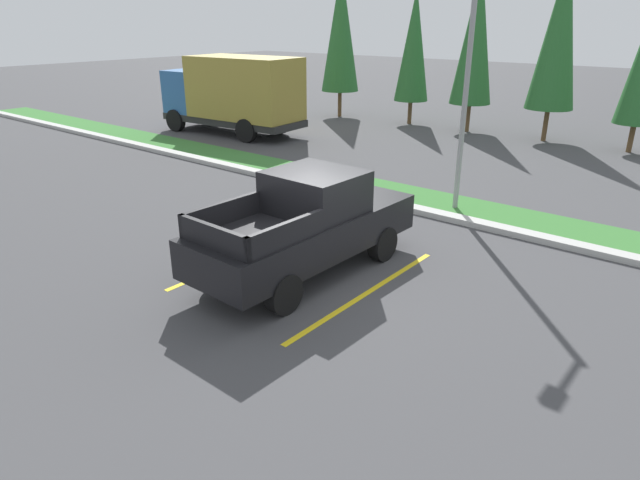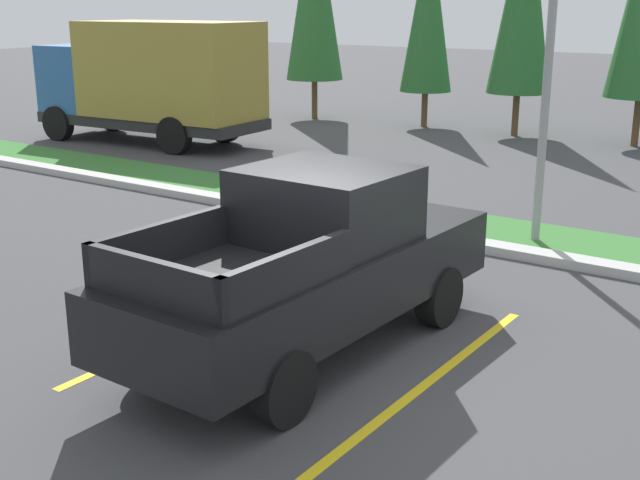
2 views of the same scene
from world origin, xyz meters
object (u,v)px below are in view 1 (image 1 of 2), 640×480
cypress_tree_left_inner (414,45)px  cypress_tree_right_inner (560,31)px  pickup_truck_main (307,224)px  cypress_tree_center (476,36)px  traffic_cone (234,229)px  cargo_truck_distant (234,93)px  street_light (466,60)px  cypress_tree_leftmost (341,29)px

cypress_tree_left_inner → cypress_tree_right_inner: 6.68m
pickup_truck_main → cypress_tree_center: 17.26m
cypress_tree_left_inner → cypress_tree_right_inner: size_ratio=0.84×
cypress_tree_right_inner → traffic_cone: 16.98m
cypress_tree_left_inner → cypress_tree_right_inner: cypress_tree_right_inner is taller
pickup_truck_main → cargo_truck_distant: size_ratio=0.76×
street_light → cypress_tree_center: cypress_tree_center is taller
cypress_tree_left_inner → traffic_cone: 17.37m
cypress_tree_right_inner → cargo_truck_distant: bearing=-147.3°
cargo_truck_distant → street_light: 13.38m
cargo_truck_distant → cypress_tree_leftmost: size_ratio=0.93×
pickup_truck_main → street_light: bearing=84.2°
cargo_truck_distant → street_light: street_light is taller
pickup_truck_main → street_light: (0.56, 5.52, 2.92)m
pickup_truck_main → cypress_tree_center: (-4.18, 16.45, 3.16)m
street_light → cypress_tree_right_inner: 11.13m
cypress_tree_left_inner → traffic_cone: size_ratio=10.58×
cypress_tree_leftmost → traffic_cone: cypress_tree_leftmost is taller
street_light → traffic_cone: (-3.02, -5.30, -3.67)m
cargo_truck_distant → traffic_cone: cargo_truck_distant is taller
traffic_cone → cypress_tree_left_inner: bearing=106.6°
pickup_truck_main → cypress_tree_right_inner: size_ratio=0.70×
street_light → cypress_tree_center: bearing=113.4°
street_light → cypress_tree_leftmost: (-11.95, 10.60, 0.44)m
street_light → cypress_tree_leftmost: size_ratio=0.91×
street_light → traffic_cone: street_light is taller
cypress_tree_leftmost → traffic_cone: bearing=-60.7°
cypress_tree_leftmost → cypress_tree_left_inner: (4.08, 0.41, -0.66)m
street_light → traffic_cone: 7.12m
pickup_truck_main → traffic_cone: size_ratio=8.79×
cypress_tree_right_inner → cypress_tree_leftmost: bearing=-177.6°
pickup_truck_main → cargo_truck_distant: 15.26m
cypress_tree_right_inner → traffic_cone: size_ratio=12.63×
cypress_tree_right_inner → traffic_cone: bearing=-96.2°
cypress_tree_leftmost → cypress_tree_right_inner: 10.73m
cypress_tree_left_inner → pickup_truck_main: bearing=-66.1°
cypress_tree_center → pickup_truck_main: bearing=-75.7°
cargo_truck_distant → cypress_tree_left_inner: (4.81, 7.31, 1.89)m
cargo_truck_distant → cypress_tree_right_inner: size_ratio=0.92×
cypress_tree_leftmost → street_light: bearing=-41.6°
cypress_tree_leftmost → traffic_cone: (8.93, -15.90, -4.10)m
cargo_truck_distant → cypress_tree_leftmost: 7.38m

